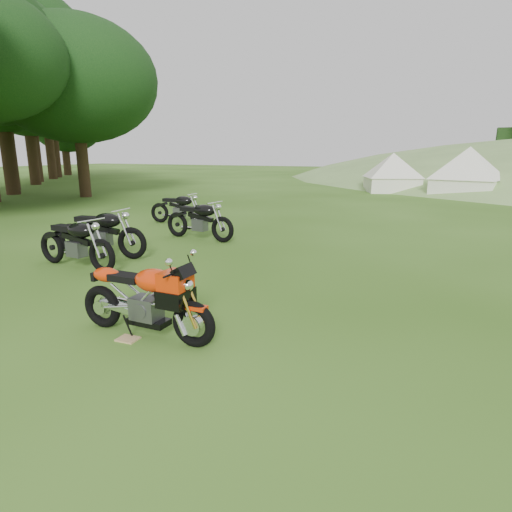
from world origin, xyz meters
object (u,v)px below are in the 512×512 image
at_px(vintage_moto_d, 199,219).
at_px(vintage_moto_a, 75,241).
at_px(sport_motorcycle, 144,293).
at_px(tent_mid, 468,171).
at_px(plywood_board, 128,339).
at_px(tent_left, 392,171).
at_px(vintage_moto_b, 101,231).
at_px(vintage_moto_c, 179,208).

bearing_deg(vintage_moto_d, vintage_moto_a, -95.26).
height_order(sport_motorcycle, vintage_moto_d, sport_motorcycle).
height_order(vintage_moto_d, tent_mid, tent_mid).
xyz_separation_m(plywood_board, tent_left, (0.25, 21.72, 1.16)).
bearing_deg(vintage_moto_a, plywood_board, -29.68).
height_order(vintage_moto_a, tent_left, tent_left).
relative_size(plywood_board, vintage_moto_a, 0.12).
relative_size(tent_left, tent_mid, 0.92).
relative_size(sport_motorcycle, vintage_moto_b, 0.87).
xyz_separation_m(plywood_board, vintage_moto_a, (-3.14, 2.19, 0.52)).
bearing_deg(plywood_board, vintage_moto_d, 113.65).
height_order(plywood_board, vintage_moto_c, vintage_moto_c).
distance_m(plywood_board, vintage_moto_b, 4.63).
relative_size(vintage_moto_c, tent_left, 0.73).
distance_m(sport_motorcycle, vintage_moto_a, 3.84).
bearing_deg(vintage_moto_c, vintage_moto_b, -80.98).
height_order(sport_motorcycle, tent_left, tent_left).
xyz_separation_m(vintage_moto_b, tent_mid, (7.42, 17.52, 0.71)).
height_order(vintage_moto_a, vintage_moto_c, vintage_moto_a).
bearing_deg(vintage_moto_d, sport_motorcycle, -58.04).
bearing_deg(tent_left, vintage_moto_a, -119.66).
distance_m(vintage_moto_a, tent_left, 19.83).
bearing_deg(vintage_moto_a, sport_motorcycle, -26.24).
relative_size(vintage_moto_a, tent_left, 0.75).
distance_m(vintage_moto_b, tent_left, 18.97).
xyz_separation_m(vintage_moto_c, tent_left, (4.58, 14.31, 0.65)).
bearing_deg(tent_mid, tent_left, 178.22).
height_order(vintage_moto_a, vintage_moto_b, vintage_moto_b).
bearing_deg(vintage_moto_c, plywood_board, -63.19).
relative_size(vintage_moto_d, tent_left, 0.76).
relative_size(sport_motorcycle, tent_left, 0.69).
height_order(plywood_board, tent_left, tent_left).
distance_m(tent_left, tent_mid, 3.95).
bearing_deg(plywood_board, sport_motorcycle, 52.94).
bearing_deg(tent_mid, vintage_moto_d, -99.04).
bearing_deg(sport_motorcycle, tent_mid, 79.38).
bearing_deg(tent_mid, vintage_moto_c, -108.10).
bearing_deg(tent_mid, plywood_board, -86.83).
xyz_separation_m(vintage_moto_a, vintage_moto_b, (-0.24, 0.92, 0.03)).
xyz_separation_m(plywood_board, tent_mid, (4.04, 20.63, 1.26)).
bearing_deg(vintage_moto_c, vintage_moto_d, -47.73).
height_order(tent_left, tent_mid, tent_mid).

